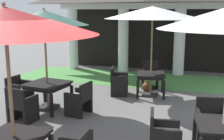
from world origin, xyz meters
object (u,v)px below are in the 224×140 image
object	(u,v)px
patio_chair_near_foreground_north	(211,120)
patio_chair_mid_left_east	(80,99)
patio_chair_mid_left_west	(19,91)
patio_chair_mid_right_north	(150,76)
patio_chair_near_foreground_west	(163,137)
patio_umbrella_mid_right	(153,13)
patio_umbrella_far_back	(5,22)
patio_table_mid_right	(151,77)
patio_chair_mid_right_west	(118,82)
terracotta_urn	(147,87)
patio_table_near_foreground	(223,129)
patio_chair_mid_left_south	(21,106)
patio_umbrella_mid_left	(44,19)
patio_table_mid_left	(47,86)

from	to	relation	value
patio_chair_near_foreground_north	patio_chair_mid_left_east	bearing A→B (deg)	-17.15
patio_chair_mid_left_west	patio_chair_mid_right_north	bearing A→B (deg)	139.86
patio_chair_near_foreground_west	patio_umbrella_mid_right	size ratio (longest dim) A/B	0.30
patio_umbrella_mid_right	patio_umbrella_far_back	size ratio (longest dim) A/B	1.06
patio_table_mid_right	patio_chair_mid_left_west	bearing A→B (deg)	-151.27
patio_chair_mid_right_west	patio_chair_near_foreground_north	bearing A→B (deg)	36.82
patio_chair_mid_right_west	terracotta_urn	xyz separation A→B (m)	(0.82, 0.56, -0.25)
patio_chair_near_foreground_north	patio_chair_mid_left_west	world-z (taller)	patio_chair_near_foreground_north
patio_chair_near_foreground_north	patio_chair_mid_right_north	bearing A→B (deg)	-71.16
patio_table_near_foreground	patio_chair_mid_left_south	distance (m)	4.50
patio_table_mid_right	terracotta_urn	size ratio (longest dim) A/B	2.47
patio_table_near_foreground	patio_umbrella_mid_left	xyz separation A→B (m)	(-4.30, 1.66, 1.80)
patio_table_near_foreground	patio_chair_mid_left_south	size ratio (longest dim) A/B	1.16
patio_table_mid_right	patio_umbrella_far_back	world-z (taller)	patio_umbrella_far_back
patio_chair_near_foreground_west	patio_umbrella_mid_right	world-z (taller)	patio_umbrella_mid_right
patio_chair_mid_left_east	patio_chair_mid_right_west	size ratio (longest dim) A/B	0.97
patio_chair_near_foreground_north	patio_umbrella_mid_left	distance (m)	4.68
patio_chair_mid_left_east	terracotta_urn	distance (m)	2.89
patio_table_mid_right	patio_table_near_foreground	bearing A→B (deg)	-63.68
patio_chair_mid_right_west	terracotta_urn	size ratio (longest dim) A/B	2.18
patio_umbrella_mid_left	terracotta_urn	world-z (taller)	patio_umbrella_mid_left
patio_chair_mid_left_east	patio_umbrella_far_back	xyz separation A→B (m)	(0.15, -2.95, 2.07)
patio_table_mid_right	patio_chair_mid_left_south	bearing A→B (deg)	-130.70
patio_table_mid_left	patio_chair_mid_right_north	size ratio (longest dim) A/B	1.26
patio_chair_near_foreground_west	patio_chair_mid_right_north	xyz separation A→B (m)	(-1.01, 4.84, -0.01)
patio_chair_mid_left_east	terracotta_urn	bearing A→B (deg)	-18.29
patio_chair_near_foreground_west	patio_table_mid_left	bearing A→B (deg)	-126.49
patio_chair_near_foreground_north	patio_umbrella_far_back	size ratio (longest dim) A/B	0.30
patio_table_mid_left	patio_table_mid_right	size ratio (longest dim) A/B	1.15
patio_table_mid_left	patio_chair_mid_right_west	distance (m)	2.39
patio_chair_mid_left_east	patio_umbrella_mid_right	distance (m)	3.41
patio_table_near_foreground	patio_umbrella_far_back	bearing A→B (deg)	-155.45
patio_table_near_foreground	patio_chair_near_foreground_west	bearing A→B (deg)	-172.09
patio_chair_mid_left_south	patio_umbrella_far_back	distance (m)	3.22
patio_chair_mid_left_east	patio_chair_mid_left_west	xyz separation A→B (m)	(-1.99, 0.29, -0.01)
patio_chair_near_foreground_west	patio_table_mid_left	world-z (taller)	patio_chair_near_foreground_west
patio_table_mid_left	patio_umbrella_mid_right	xyz separation A→B (m)	(2.47, 2.04, 1.92)
patio_chair_mid_left_south	patio_chair_mid_right_north	distance (m)	4.72
patio_chair_near_foreground_north	patio_table_mid_right	world-z (taller)	patio_chair_near_foreground_north
patio_table_near_foreground	patio_chair_near_foreground_north	bearing A→B (deg)	97.91
patio_chair_mid_left_south	patio_umbrella_mid_right	size ratio (longest dim) A/B	0.30
patio_chair_mid_right_west	patio_chair_near_foreground_west	bearing A→B (deg)	16.63
patio_chair_near_foreground_west	patio_chair_mid_left_west	bearing A→B (deg)	-122.29
patio_chair_mid_left_east	patio_chair_mid_right_west	bearing A→B (deg)	-4.86
patio_chair_near_foreground_north	patio_chair_mid_right_west	size ratio (longest dim) A/B	0.95
patio_chair_near_foreground_west	patio_table_mid_left	xyz separation A→B (m)	(-3.30, 1.80, 0.23)
patio_umbrella_mid_left	patio_chair_mid_left_east	xyz separation A→B (m)	(0.99, -0.15, -2.02)
terracotta_urn	patio_umbrella_mid_left	bearing A→B (deg)	-133.35
patio_table_mid_left	patio_umbrella_mid_left	world-z (taller)	patio_umbrella_mid_left
patio_umbrella_mid_right	patio_chair_mid_right_north	world-z (taller)	patio_umbrella_mid_right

